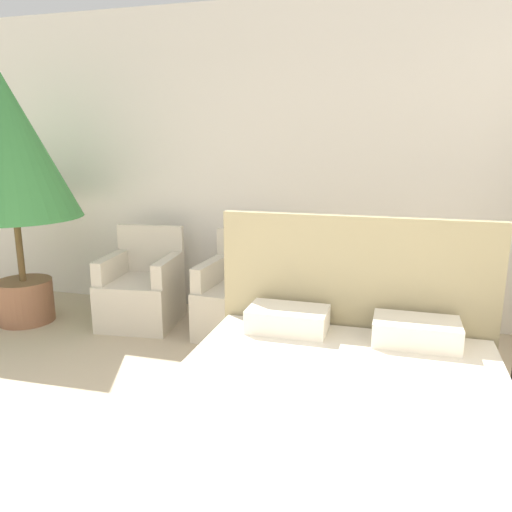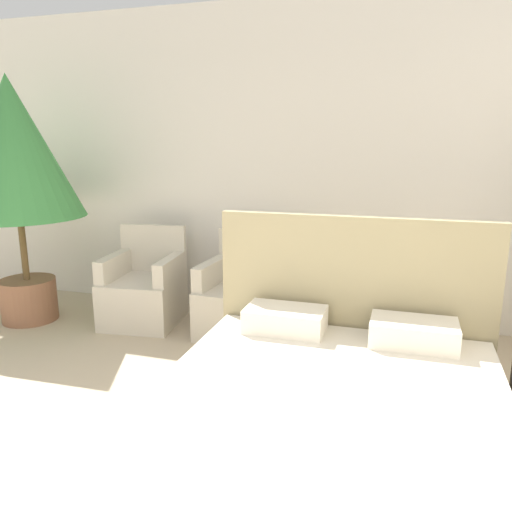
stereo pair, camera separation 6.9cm
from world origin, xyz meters
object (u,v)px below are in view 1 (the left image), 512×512
Objects in this scene: armchair_near_window_left at (142,294)px; potted_palm at (9,156)px; bed at (332,444)px; armchair_near_window_right at (240,303)px.

potted_palm is (-1.08, -0.26, 1.25)m from armchair_near_window_left.
bed is 0.88× the size of potted_palm.
potted_palm reaches higher than armchair_near_window_right.
bed is at bearing -28.08° from potted_palm.
potted_palm is at bearing -169.43° from armchair_near_window_right.
armchair_near_window_right is at bearing 7.36° from potted_palm.
bed is at bearing -49.78° from armchair_near_window_left.
bed reaches higher than armchair_near_window_right.
armchair_near_window_left is 0.39× the size of potted_palm.
armchair_near_window_left is (-2.02, 1.92, -0.03)m from bed.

